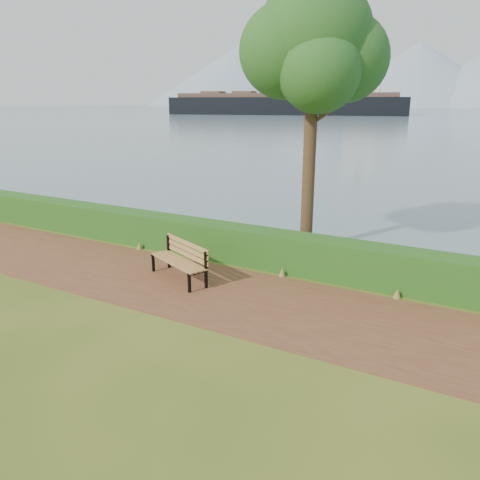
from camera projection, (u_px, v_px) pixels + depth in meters
The scene contains 6 objects.
ground at pixel (186, 292), 11.20m from camera, with size 140.00×140.00×0.00m, color #405217.
path at pixel (193, 287), 11.45m from camera, with size 40.00×3.40×0.01m, color #5B2E1F.
hedge at pixel (239, 244), 13.24m from camera, with size 32.00×0.85×1.00m, color #214C15.
bench at pixel (181, 258), 11.87m from camera, with size 2.01×1.28×0.98m.
tree at pixel (314, 44), 12.66m from camera, with size 3.92×3.30×7.90m.
cargo_ship at pixel (293, 104), 153.43m from camera, with size 78.75×28.62×23.66m.
Camera 1 is at (6.17, -8.45, 4.39)m, focal length 35.00 mm.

